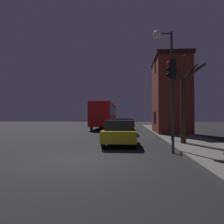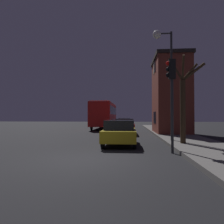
% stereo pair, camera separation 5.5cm
% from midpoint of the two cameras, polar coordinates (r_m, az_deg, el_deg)
% --- Properties ---
extents(ground_plane, '(120.00, 120.00, 0.00)m').
position_cam_midpoint_polar(ground_plane, '(8.72, -6.86, -12.26)').
color(ground_plane, black).
extents(brick_building, '(3.16, 5.50, 7.10)m').
position_cam_midpoint_polar(brick_building, '(21.44, 14.91, 4.41)').
color(brick_building, brown).
rests_on(brick_building, sidewalk).
extents(streetlamp, '(1.24, 0.54, 7.03)m').
position_cam_midpoint_polar(streetlamp, '(14.73, 13.29, 13.73)').
color(streetlamp, '#28282B').
rests_on(streetlamp, sidewalk).
extents(traffic_light, '(0.43, 0.24, 4.30)m').
position_cam_midpoint_polar(traffic_light, '(10.42, 15.26, 6.62)').
color(traffic_light, '#28282B').
rests_on(traffic_light, ground).
extents(bare_tree, '(1.82, 1.76, 5.04)m').
position_cam_midpoint_polar(bare_tree, '(12.94, 18.12, 2.64)').
color(bare_tree, '#382819').
rests_on(bare_tree, sidewalk).
extents(bus, '(2.51, 11.46, 3.51)m').
position_cam_midpoint_polar(bus, '(30.16, -2.06, -0.36)').
color(bus, red).
rests_on(bus, ground).
extents(car_near_lane, '(1.83, 4.10, 1.46)m').
position_cam_midpoint_polar(car_near_lane, '(12.70, 1.99, -5.29)').
color(car_near_lane, olive).
rests_on(car_near_lane, ground).
extents(car_mid_lane, '(1.81, 4.31, 1.47)m').
position_cam_midpoint_polar(car_mid_lane, '(20.47, 3.27, -3.70)').
color(car_mid_lane, '#B21E19').
rests_on(car_mid_lane, ground).
extents(car_far_lane, '(1.72, 4.15, 1.45)m').
position_cam_midpoint_polar(car_far_lane, '(28.70, 3.15, -2.99)').
color(car_far_lane, navy).
rests_on(car_far_lane, ground).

